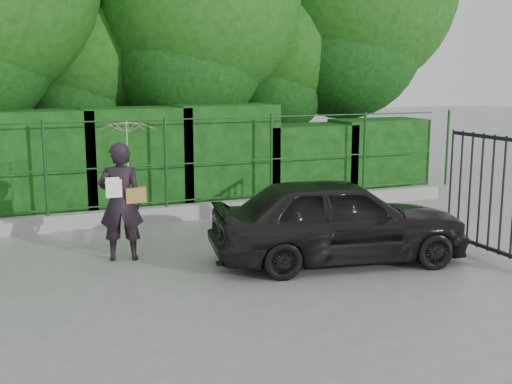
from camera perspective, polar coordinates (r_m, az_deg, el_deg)
name	(u,v)px	position (r m, az deg, el deg)	size (l,w,h in m)	color
ground	(221,292)	(8.90, -3.16, -8.88)	(80.00, 80.00, 0.00)	gray
kerb	(148,215)	(13.04, -9.61, -2.04)	(14.00, 0.25, 0.30)	#9E9E99
fence	(157,163)	(12.91, -8.80, 2.59)	(14.13, 0.06, 1.80)	#163F19
hedge	(137,166)	(13.86, -10.51, 2.28)	(14.20, 1.20, 2.28)	black
trees	(159,3)	(16.23, -8.62, 16.29)	(17.10, 6.15, 8.08)	black
woman	(124,172)	(10.33, -11.61, 1.73)	(0.99, 0.92, 2.24)	black
car	(338,219)	(10.18, 7.34, -2.43)	(1.62, 4.03, 1.37)	black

